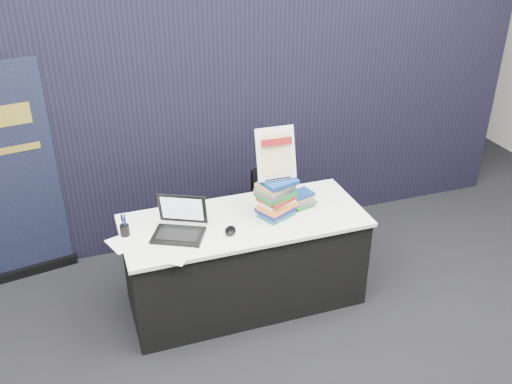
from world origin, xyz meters
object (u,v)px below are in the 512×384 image
object	(u,v)px
info_sign	(276,154)
stacking_chair	(278,210)
book_stack_short	(301,199)
pullup_banner	(12,189)
display_table	(245,260)
laptop	(176,226)
book_stack_tall	(277,198)

from	to	relation	value
info_sign	stacking_chair	size ratio (longest dim) A/B	0.45
book_stack_short	pullup_banner	world-z (taller)	pullup_banner
display_table	book_stack_short	world-z (taller)	book_stack_short
display_table	stacking_chair	distance (m)	0.66
book_stack_short	stacking_chair	size ratio (longest dim) A/B	0.24
stacking_chair	laptop	bearing A→B (deg)	-171.35
display_table	stacking_chair	bearing A→B (deg)	45.69
display_table	info_sign	xyz separation A→B (m)	(0.24, 0.01, 0.86)
book_stack_short	pullup_banner	distance (m)	2.28
pullup_banner	stacking_chair	size ratio (longest dim) A/B	2.10
laptop	stacking_chair	world-z (taller)	laptop
laptop	stacking_chair	distance (m)	1.14
info_sign	pullup_banner	distance (m)	2.13
display_table	laptop	world-z (taller)	laptop
display_table	book_stack_tall	size ratio (longest dim) A/B	6.03
laptop	book_stack_tall	size ratio (longest dim) A/B	1.42
book_stack_tall	pullup_banner	size ratio (longest dim) A/B	0.16
pullup_banner	display_table	bearing A→B (deg)	-39.88
info_sign	stacking_chair	world-z (taller)	info_sign
book_stack_tall	stacking_chair	xyz separation A→B (m)	(0.21, 0.49, -0.42)
display_table	stacking_chair	world-z (taller)	stacking_chair
book_stack_tall	book_stack_short	world-z (taller)	book_stack_tall
stacking_chair	info_sign	bearing A→B (deg)	-133.24
info_sign	book_stack_tall	bearing A→B (deg)	-88.48
info_sign	laptop	bearing A→B (deg)	-175.71
book_stack_tall	book_stack_short	xyz separation A→B (m)	(0.23, 0.08, -0.10)
display_table	book_stack_tall	distance (m)	0.58
laptop	book_stack_short	world-z (taller)	laptop
display_table	book_stack_short	bearing A→B (deg)	6.49
info_sign	pullup_banner	size ratio (longest dim) A/B	0.22
laptop	pullup_banner	xyz separation A→B (m)	(-1.11, 0.98, -0.01)
book_stack_tall	book_stack_short	bearing A→B (deg)	18.85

